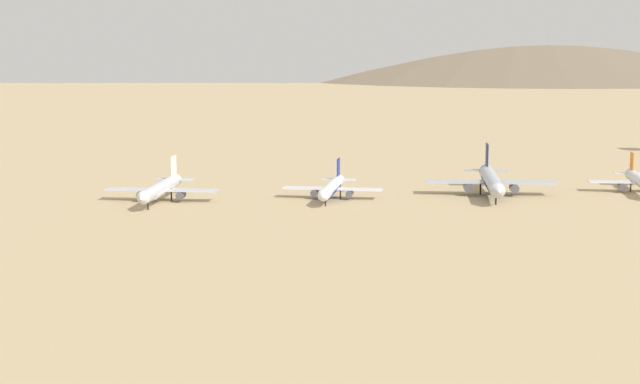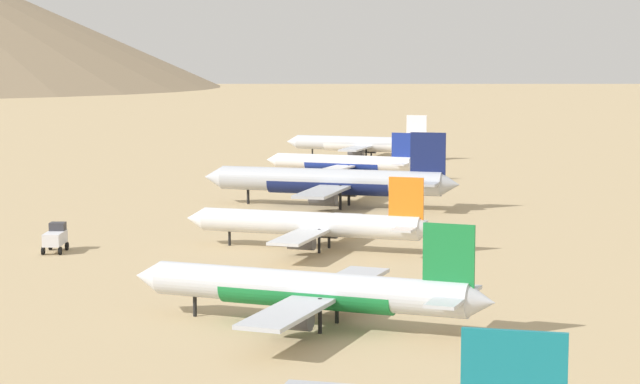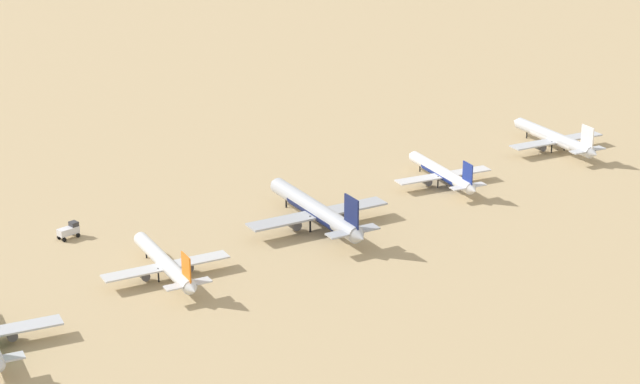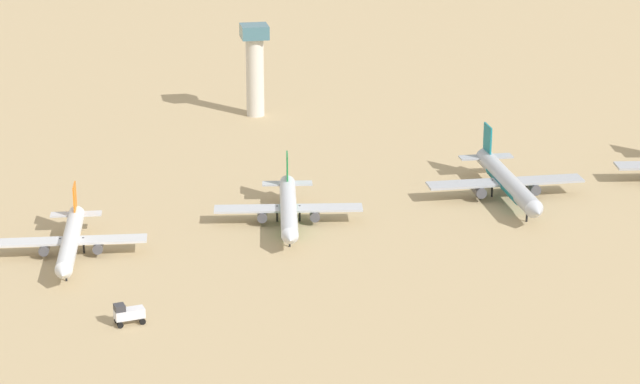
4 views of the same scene
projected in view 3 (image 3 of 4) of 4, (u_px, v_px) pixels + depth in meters
ground_plane at (168, 275)px, 257.79m from camera, size 1800.00×1800.00×0.00m
parked_jet_0 at (554, 138)px, 342.69m from camera, size 39.59×32.24×11.41m
parked_jet_1 at (442, 173)px, 313.86m from camera, size 35.55×29.03×10.26m
parked_jet_2 at (316, 210)px, 283.90m from camera, size 46.98×38.18×13.54m
parked_jet_3 at (165, 263)px, 255.49m from camera, size 36.70×29.87×10.58m
service_truck at (69, 230)px, 277.78m from camera, size 3.59×5.55×3.90m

